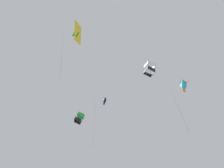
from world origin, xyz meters
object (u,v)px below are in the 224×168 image
at_px(kite_delta_highest, 77,33).
at_px(kite_fish_near_right, 105,101).
at_px(kite_box_mid_left, 79,118).
at_px(kite_box_upper_right, 149,69).
at_px(kite_fish_near_left, 184,85).

relative_size(kite_delta_highest, kite_fish_near_right, 1.04).
bearing_deg(kite_delta_highest, kite_box_mid_left, 6.57).
height_order(kite_box_upper_right, kite_fish_near_right, kite_box_upper_right).
height_order(kite_delta_highest, kite_fish_near_right, kite_delta_highest).
distance_m(kite_delta_highest, kite_fish_near_left, 18.29).
height_order(kite_box_upper_right, kite_box_mid_left, kite_box_upper_right).
xyz_separation_m(kite_delta_highest, kite_fish_near_right, (-4.18, -11.35, -5.35)).
height_order(kite_delta_highest, kite_box_upper_right, kite_delta_highest).
bearing_deg(kite_box_mid_left, kite_fish_near_right, -142.44).
height_order(kite_fish_near_right, kite_fish_near_left, kite_fish_near_right).
xyz_separation_m(kite_box_mid_left, kite_fish_near_left, (-14.97, 18.94, -6.05)).
bearing_deg(kite_box_mid_left, kite_box_upper_right, -145.22).
bearing_deg(kite_box_upper_right, kite_box_mid_left, 16.81).
distance_m(kite_box_upper_right, kite_fish_near_left, 8.58).
distance_m(kite_box_upper_right, kite_box_mid_left, 19.15).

